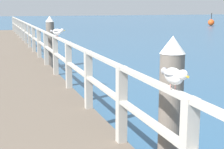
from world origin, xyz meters
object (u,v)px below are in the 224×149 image
Objects in this scene: seagull_background at (57,32)px; channel_buoy at (211,22)px; dock_piling_far at (50,42)px; seagull_foreground at (174,75)px; dock_piling_near at (171,112)px.

channel_buoy is (21.78, 24.58, -1.15)m from seagull_background.
seagull_background is at bearing -131.55° from channel_buoy.
channel_buoy is (21.41, 21.11, -0.55)m from dock_piling_far.
seagull_foreground is at bearing -92.35° from dock_piling_far.
dock_piling_near is at bearing -90.00° from dock_piling_far.
dock_piling_near is 1.28× the size of channel_buoy.
dock_piling_far is 30.07m from channel_buoy.
dock_piling_far is at bearing -135.41° from channel_buoy.
dock_piling_far is (0.00, 8.56, 0.00)m from dock_piling_near.
seagull_background is at bearing 94.22° from dock_piling_near.
dock_piling_near is at bearing -114.35° from seagull_foreground.
seagull_foreground is 1.14× the size of seagull_background.
channel_buoy is (21.79, 30.39, -1.15)m from seagull_foreground.
dock_piling_near is at bearing 60.19° from seagull_background.
dock_piling_near reaches higher than seagull_foreground.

